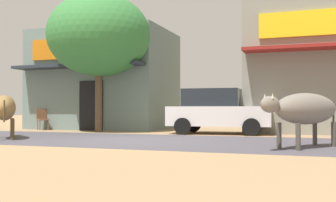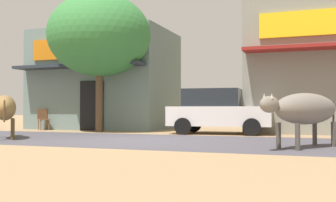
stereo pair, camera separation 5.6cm
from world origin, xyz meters
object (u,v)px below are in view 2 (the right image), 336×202
(parked_hatchback_car, at_px, (218,111))
(cafe_chair_near_tree, at_px, (43,118))
(cow_far_dark, at_px, (305,109))
(cow_near_brown, at_px, (5,108))
(roadside_tree, at_px, (99,35))

(parked_hatchback_car, xyz_separation_m, cafe_chair_near_tree, (-7.79, 0.12, -0.33))
(cow_far_dark, relative_size, cafe_chair_near_tree, 2.87)
(cow_near_brown, bearing_deg, cafe_chair_near_tree, 114.54)
(roadside_tree, height_order, cafe_chair_near_tree, roadside_tree)
(cow_far_dark, bearing_deg, roadside_tree, 151.81)
(roadside_tree, distance_m, cafe_chair_near_tree, 4.56)
(parked_hatchback_car, xyz_separation_m, cow_near_brown, (-5.65, -4.57, 0.09))
(cow_far_dark, distance_m, cafe_chair_near_tree, 11.90)
(roadside_tree, bearing_deg, cow_near_brown, -102.45)
(parked_hatchback_car, distance_m, cafe_chair_near_tree, 7.80)
(roadside_tree, distance_m, cow_far_dark, 9.38)
(roadside_tree, height_order, cow_near_brown, roadside_tree)
(parked_hatchback_car, bearing_deg, cafe_chair_near_tree, 179.11)
(cafe_chair_near_tree, bearing_deg, roadside_tree, -9.58)
(roadside_tree, height_order, cow_far_dark, roadside_tree)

